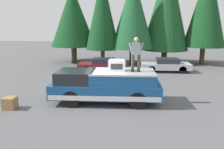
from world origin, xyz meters
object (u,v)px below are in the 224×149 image
(compressor_unit, at_px, (117,65))
(person_on_truck_bed, at_px, (136,53))
(pickup_truck, at_px, (106,86))
(parked_car_maroon, at_px, (103,65))
(parked_car_silver, at_px, (166,65))
(wooden_crate, at_px, (10,103))

(compressor_unit, distance_m, person_on_truck_bed, 1.14)
(pickup_truck, xyz_separation_m, parked_car_maroon, (7.57, 0.90, -0.29))
(compressor_unit, relative_size, person_on_truck_bed, 0.50)
(pickup_truck, relative_size, person_on_truck_bed, 3.28)
(pickup_truck, distance_m, compressor_unit, 1.20)
(parked_car_maroon, bearing_deg, pickup_truck, -173.19)
(pickup_truck, relative_size, parked_car_silver, 1.35)
(parked_car_silver, relative_size, wooden_crate, 7.32)
(compressor_unit, relative_size, parked_car_maroon, 0.20)
(parked_car_silver, distance_m, wooden_crate, 12.83)
(pickup_truck, relative_size, compressor_unit, 6.60)
(compressor_unit, bearing_deg, wooden_crate, 104.70)
(compressor_unit, height_order, parked_car_maroon, compressor_unit)
(person_on_truck_bed, bearing_deg, parked_car_maroon, 17.50)
(person_on_truck_bed, relative_size, wooden_crate, 3.02)
(compressor_unit, xyz_separation_m, parked_car_silver, (7.84, -3.93, -1.35))
(parked_car_maroon, bearing_deg, parked_car_silver, -86.03)
(parked_car_silver, bearing_deg, wooden_crate, 135.62)
(parked_car_silver, relative_size, parked_car_maroon, 1.00)
(parked_car_silver, bearing_deg, parked_car_maroon, 93.97)
(pickup_truck, height_order, parked_car_silver, pickup_truck)
(person_on_truck_bed, distance_m, parked_car_silver, 8.77)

